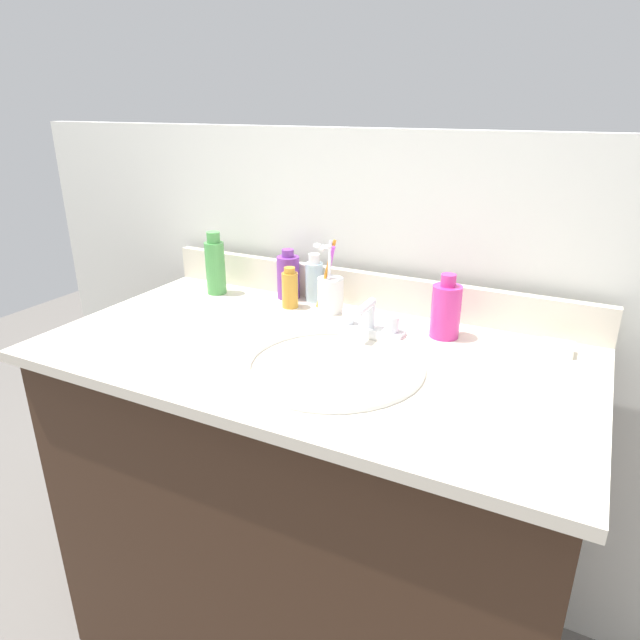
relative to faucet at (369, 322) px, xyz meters
The scene contains 14 objects.
ground_plane 0.91m from the faucet, 120.30° to the right, with size 6.00×6.00×0.00m, color #66605B.
vanity_cabinet 0.50m from the faucet, 120.30° to the right, with size 1.12×0.58×0.84m, color #382316.
countertop 0.16m from the faucet, 120.30° to the right, with size 1.17×0.63×0.02m, color beige.
backsplash 0.19m from the faucet, 115.63° to the left, with size 1.17×0.02×0.09m, color beige.
back_wall 0.34m from the faucet, 109.26° to the left, with size 2.27×0.04×1.30m, color silver.
sink_basin 0.20m from the faucet, 90.00° to the right, with size 0.37×0.37×0.11m.
faucet is the anchor object (origin of this frame).
bottle_gel_clear 0.26m from the faucet, 146.26° to the left, with size 0.05×0.05×0.13m.
bottle_soap_pink 0.17m from the faucet, 20.70° to the left, with size 0.07×0.07×0.15m.
bottle_cream_purple 0.32m from the faucet, 155.27° to the left, with size 0.06×0.06×0.13m.
bottle_toner_green 0.49m from the faucet, behind, with size 0.05×0.05×0.17m.
bottle_oil_amber 0.26m from the faucet, 164.17° to the left, with size 0.04×0.04×0.11m.
cup_white_ceramic 0.17m from the faucet, 148.16° to the left, with size 0.07×0.07×0.18m.
soap_bar 0.40m from the faucet, 11.23° to the left, with size 0.06×0.04×0.02m, color white.
Camera 1 is at (0.51, -0.96, 1.36)m, focal length 31.18 mm.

